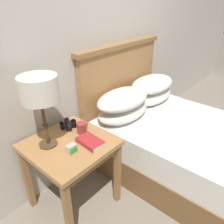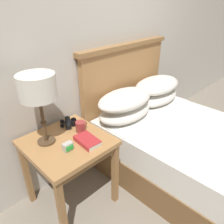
% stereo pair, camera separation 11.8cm
% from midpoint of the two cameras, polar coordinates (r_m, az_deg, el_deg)
% --- Properties ---
extents(ground_plane, '(20.00, 20.00, 0.00)m').
position_cam_midpoint_polar(ground_plane, '(2.11, 13.77, -21.41)').
color(ground_plane, gray).
rests_on(ground_plane, ground).
extents(wall_back, '(8.00, 0.06, 2.60)m').
position_cam_midpoint_polar(wall_back, '(1.99, -8.23, 19.73)').
color(wall_back, beige).
rests_on(wall_back, ground_plane).
extents(nightstand, '(0.58, 0.58, 0.63)m').
position_cam_midpoint_polar(nightstand, '(1.71, -12.87, -10.14)').
color(nightstand, '#AD7A47').
rests_on(nightstand, ground_plane).
extents(bed, '(1.21, 1.86, 1.17)m').
position_cam_midpoint_polar(bed, '(2.19, 16.86, -8.10)').
color(bed, brown).
rests_on(bed, ground_plane).
extents(table_lamp, '(0.25, 0.25, 0.52)m').
position_cam_midpoint_polar(table_lamp, '(1.48, -20.64, 5.11)').
color(table_lamp, '#4C3823').
rests_on(table_lamp, nightstand).
extents(book_on_nightstand, '(0.14, 0.21, 0.04)m').
position_cam_midpoint_polar(book_on_nightstand, '(1.61, -7.88, -7.75)').
color(book_on_nightstand, silver).
rests_on(book_on_nightstand, nightstand).
extents(binoculars_pair, '(0.16, 0.16, 0.05)m').
position_cam_midpoint_polar(binoculars_pair, '(1.83, -13.20, -3.19)').
color(binoculars_pair, black).
rests_on(binoculars_pair, nightstand).
extents(coffee_mug, '(0.10, 0.08, 0.08)m').
position_cam_midpoint_polar(coffee_mug, '(1.73, -9.86, -4.10)').
color(coffee_mug, '#993333').
rests_on(coffee_mug, nightstand).
extents(alarm_clock, '(0.07, 0.05, 0.06)m').
position_cam_midpoint_polar(alarm_clock, '(1.55, -12.73, -9.37)').
color(alarm_clock, '#B7B2A8').
rests_on(alarm_clock, nightstand).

